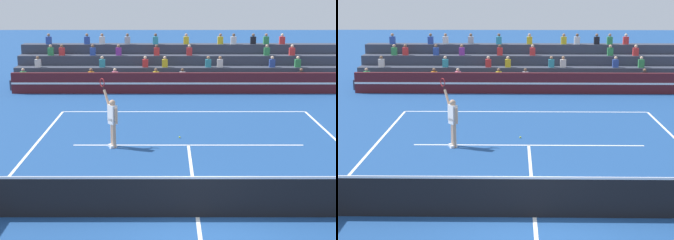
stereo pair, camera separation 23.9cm
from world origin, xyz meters
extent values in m
plane|color=navy|center=(0.00, 0.00, 0.00)|extent=(120.00, 120.00, 0.00)
cube|color=white|center=(0.00, 11.90, 0.00)|extent=(11.00, 0.10, 0.01)
cube|color=white|center=(0.00, 6.43, 0.00)|extent=(8.25, 0.10, 0.01)
cube|color=white|center=(0.00, 0.00, 0.00)|extent=(0.10, 12.85, 0.01)
cube|color=black|center=(0.00, 0.00, 0.50)|extent=(11.90, 0.02, 1.00)
cube|color=white|center=(0.00, 0.00, 1.03)|extent=(11.90, 0.04, 0.06)
cube|color=#51191E|center=(0.00, 16.38, 0.55)|extent=(18.00, 0.24, 1.10)
cube|color=white|center=(0.00, 16.25, 0.55)|extent=(18.00, 0.02, 0.10)
cube|color=#383D4C|center=(0.00, 17.65, 0.28)|extent=(18.71, 0.95, 0.55)
cube|color=yellow|center=(-1.40, 17.48, 0.77)|extent=(0.32, 0.22, 0.44)
sphere|color=brown|center=(-1.40, 17.48, 1.09)|extent=(0.18, 0.18, 0.18)
cube|color=#338C4C|center=(-8.66, 17.48, 0.77)|extent=(0.32, 0.22, 0.44)
sphere|color=tan|center=(-8.66, 17.48, 1.09)|extent=(0.18, 0.18, 0.18)
cube|color=black|center=(6.55, 17.48, 0.77)|extent=(0.32, 0.22, 0.44)
sphere|color=brown|center=(6.55, 17.48, 1.09)|extent=(0.18, 0.18, 0.18)
cube|color=pink|center=(-3.63, 17.48, 0.77)|extent=(0.32, 0.22, 0.44)
sphere|color=beige|center=(-3.63, 17.48, 1.09)|extent=(0.18, 0.18, 0.18)
cube|color=orange|center=(-4.94, 17.48, 0.77)|extent=(0.32, 0.22, 0.44)
sphere|color=brown|center=(-4.94, 17.48, 1.09)|extent=(0.18, 0.18, 0.18)
cube|color=#B2B2B7|center=(0.06, 17.48, 0.77)|extent=(0.32, 0.22, 0.44)
sphere|color=brown|center=(0.06, 17.48, 1.09)|extent=(0.18, 0.18, 0.18)
cube|color=#383D4C|center=(0.00, 18.60, 0.55)|extent=(18.71, 0.95, 1.10)
cube|color=teal|center=(1.53, 18.43, 1.32)|extent=(0.32, 0.22, 0.44)
sphere|color=#9E7051|center=(1.53, 18.43, 1.64)|extent=(0.18, 0.18, 0.18)
cube|color=#338C4C|center=(6.56, 18.43, 1.32)|extent=(0.32, 0.22, 0.44)
sphere|color=beige|center=(6.56, 18.43, 1.64)|extent=(0.18, 0.18, 0.18)
cube|color=silver|center=(-8.04, 18.43, 1.32)|extent=(0.32, 0.22, 0.44)
sphere|color=brown|center=(-8.04, 18.43, 1.64)|extent=(0.18, 0.18, 0.18)
cube|color=teal|center=(-4.43, 18.43, 1.32)|extent=(0.32, 0.22, 0.44)
sphere|color=beige|center=(-4.43, 18.43, 1.64)|extent=(0.18, 0.18, 0.18)
cube|color=silver|center=(2.19, 18.43, 1.32)|extent=(0.32, 0.22, 0.44)
sphere|color=#9E7051|center=(2.19, 18.43, 1.64)|extent=(0.18, 0.18, 0.18)
cube|color=yellow|center=(-0.91, 18.43, 1.32)|extent=(0.32, 0.22, 0.44)
sphere|color=beige|center=(-0.91, 18.43, 1.64)|extent=(0.18, 0.18, 0.18)
cube|color=#2D4CA5|center=(5.12, 18.43, 1.32)|extent=(0.32, 0.22, 0.44)
sphere|color=beige|center=(5.12, 18.43, 1.64)|extent=(0.18, 0.18, 0.18)
cube|color=red|center=(-2.01, 18.43, 1.32)|extent=(0.32, 0.22, 0.44)
sphere|color=beige|center=(-2.01, 18.43, 1.64)|extent=(0.18, 0.18, 0.18)
cube|color=#383D4C|center=(0.00, 19.55, 0.83)|extent=(18.71, 0.95, 1.65)
cube|color=purple|center=(-3.58, 19.38, 1.87)|extent=(0.32, 0.22, 0.44)
sphere|color=#9E7051|center=(-3.58, 19.38, 2.19)|extent=(0.18, 0.18, 0.18)
cube|color=red|center=(0.50, 19.38, 1.87)|extent=(0.32, 0.22, 0.44)
sphere|color=beige|center=(0.50, 19.38, 2.19)|extent=(0.18, 0.18, 0.18)
cube|color=#338C4C|center=(4.96, 19.38, 1.87)|extent=(0.32, 0.22, 0.44)
sphere|color=tan|center=(4.96, 19.38, 2.19)|extent=(0.18, 0.18, 0.18)
cube|color=#2D4CA5|center=(-5.07, 19.38, 1.87)|extent=(0.32, 0.22, 0.44)
sphere|color=brown|center=(-5.07, 19.38, 2.19)|extent=(0.18, 0.18, 0.18)
cube|color=red|center=(-1.38, 19.38, 1.87)|extent=(0.32, 0.22, 0.44)
sphere|color=brown|center=(-1.38, 19.38, 2.19)|extent=(0.18, 0.18, 0.18)
cube|color=red|center=(6.41, 19.38, 1.87)|extent=(0.32, 0.22, 0.44)
sphere|color=beige|center=(6.41, 19.38, 2.19)|extent=(0.18, 0.18, 0.18)
cube|color=red|center=(-6.84, 19.38, 1.87)|extent=(0.32, 0.22, 0.44)
sphere|color=brown|center=(-6.84, 19.38, 2.19)|extent=(0.18, 0.18, 0.18)
cube|color=#338C4C|center=(-7.49, 19.38, 1.87)|extent=(0.32, 0.22, 0.44)
sphere|color=tan|center=(-7.49, 19.38, 2.19)|extent=(0.18, 0.18, 0.18)
cube|color=#383D4C|center=(0.00, 20.50, 1.10)|extent=(18.71, 0.95, 2.20)
cube|color=#2D4CA5|center=(-7.77, 20.33, 2.42)|extent=(0.32, 0.22, 0.44)
sphere|color=#9E7051|center=(-7.77, 20.33, 2.74)|extent=(0.18, 0.18, 0.18)
cube|color=#B2B2B7|center=(-3.12, 20.33, 2.42)|extent=(0.32, 0.22, 0.44)
sphere|color=brown|center=(-3.12, 20.33, 2.74)|extent=(0.18, 0.18, 0.18)
cube|color=#2D4CA5|center=(-5.51, 20.33, 2.42)|extent=(0.32, 0.22, 0.44)
sphere|color=brown|center=(-5.51, 20.33, 2.74)|extent=(0.18, 0.18, 0.18)
cube|color=silver|center=(3.14, 20.33, 2.42)|extent=(0.32, 0.22, 0.44)
sphere|color=brown|center=(3.14, 20.33, 2.74)|extent=(0.18, 0.18, 0.18)
cube|color=yellow|center=(0.34, 20.33, 2.42)|extent=(0.32, 0.22, 0.44)
sphere|color=tan|center=(0.34, 20.33, 2.74)|extent=(0.18, 0.18, 0.18)
cube|color=#338C4C|center=(5.06, 20.33, 2.42)|extent=(0.32, 0.22, 0.44)
sphere|color=#9E7051|center=(5.06, 20.33, 2.74)|extent=(0.18, 0.18, 0.18)
cube|color=silver|center=(-4.62, 20.33, 2.42)|extent=(0.32, 0.22, 0.44)
sphere|color=#9E7051|center=(-4.62, 20.33, 2.74)|extent=(0.18, 0.18, 0.18)
cube|color=red|center=(6.01, 20.33, 2.42)|extent=(0.32, 0.22, 0.44)
sphere|color=beige|center=(6.01, 20.33, 2.74)|extent=(0.18, 0.18, 0.18)
cube|color=black|center=(4.29, 20.33, 2.42)|extent=(0.32, 0.22, 0.44)
sphere|color=brown|center=(4.29, 20.33, 2.74)|extent=(0.18, 0.18, 0.18)
cube|color=teal|center=(-1.47, 20.33, 2.42)|extent=(0.32, 0.22, 0.44)
sphere|color=brown|center=(-1.47, 20.33, 2.74)|extent=(0.18, 0.18, 0.18)
cube|color=yellow|center=(2.36, 20.33, 2.42)|extent=(0.32, 0.22, 0.44)
sphere|color=#9E7051|center=(2.36, 20.33, 2.74)|extent=(0.18, 0.18, 0.18)
cylinder|color=tan|center=(-2.63, 6.09, 0.45)|extent=(0.14, 0.14, 0.90)
cylinder|color=tan|center=(-2.70, 6.32, 0.45)|extent=(0.14, 0.14, 0.90)
cube|color=white|center=(-2.67, 6.18, 0.94)|extent=(0.35, 0.38, 0.20)
cube|color=silver|center=(-2.67, 6.18, 1.24)|extent=(0.38, 0.41, 0.56)
sphere|color=tan|center=(-2.67, 6.18, 1.60)|extent=(0.22, 0.22, 0.22)
cube|color=white|center=(-2.66, 6.07, 0.04)|extent=(0.28, 0.25, 0.09)
cube|color=white|center=(-2.73, 6.29, 0.04)|extent=(0.28, 0.25, 0.09)
cylinder|color=tan|center=(-2.53, 5.99, 1.18)|extent=(0.09, 0.09, 0.56)
cylinder|color=tan|center=(-2.89, 6.47, 1.72)|extent=(0.30, 0.35, 0.57)
cylinder|color=black|center=(-3.01, 6.63, 2.07)|extent=(0.11, 0.13, 0.21)
torus|color=#B21E1E|center=(-3.07, 6.70, 2.23)|extent=(0.28, 0.35, 0.42)
sphere|color=#C6DB33|center=(-0.29, 7.39, 0.03)|extent=(0.07, 0.07, 0.07)
camera|label=1|loc=(-0.73, -12.91, 5.57)|focal=60.00mm
camera|label=2|loc=(-0.49, -12.91, 5.57)|focal=60.00mm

